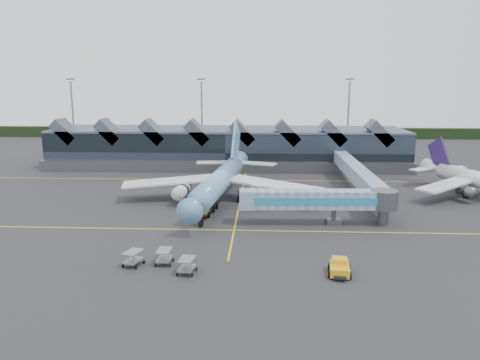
{
  "coord_description": "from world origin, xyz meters",
  "views": [
    {
      "loc": [
        4.12,
        -73.24,
        21.13
      ],
      "look_at": [
        0.26,
        4.11,
        5.0
      ],
      "focal_mm": 35.0,
      "sensor_mm": 36.0,
      "label": 1
    }
  ],
  "objects_px": {
    "regional_jet": "(478,180)",
    "pushback_tug": "(339,268)",
    "jet_bridge": "(327,200)",
    "main_airliner": "(221,179)",
    "fuel_truck": "(206,203)"
  },
  "relations": [
    {
      "from": "regional_jet",
      "to": "pushback_tug",
      "type": "height_order",
      "value": "regional_jet"
    },
    {
      "from": "jet_bridge",
      "to": "pushback_tug",
      "type": "distance_m",
      "value": 19.49
    },
    {
      "from": "regional_jet",
      "to": "pushback_tug",
      "type": "xyz_separation_m",
      "value": [
        -31.62,
        -37.98,
        -2.54
      ]
    },
    {
      "from": "regional_jet",
      "to": "pushback_tug",
      "type": "distance_m",
      "value": 49.49
    },
    {
      "from": "jet_bridge",
      "to": "fuel_truck",
      "type": "distance_m",
      "value": 20.0
    },
    {
      "from": "jet_bridge",
      "to": "fuel_truck",
      "type": "bearing_deg",
      "value": 161.35
    },
    {
      "from": "regional_jet",
      "to": "fuel_truck",
      "type": "xyz_separation_m",
      "value": [
        -49.62,
        -13.13,
        -1.65
      ]
    },
    {
      "from": "jet_bridge",
      "to": "fuel_truck",
      "type": "height_order",
      "value": "jet_bridge"
    },
    {
      "from": "main_airliner",
      "to": "jet_bridge",
      "type": "relative_size",
      "value": 1.79
    },
    {
      "from": "main_airliner",
      "to": "regional_jet",
      "type": "xyz_separation_m",
      "value": [
        47.82,
        5.33,
        -0.72
      ]
    },
    {
      "from": "regional_jet",
      "to": "fuel_truck",
      "type": "bearing_deg",
      "value": 175.03
    },
    {
      "from": "regional_jet",
      "to": "jet_bridge",
      "type": "height_order",
      "value": "regional_jet"
    },
    {
      "from": "main_airliner",
      "to": "fuel_truck",
      "type": "distance_m",
      "value": 8.34
    },
    {
      "from": "main_airliner",
      "to": "fuel_truck",
      "type": "height_order",
      "value": "main_airliner"
    },
    {
      "from": "pushback_tug",
      "to": "fuel_truck",
      "type": "bearing_deg",
      "value": 132.64
    }
  ]
}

